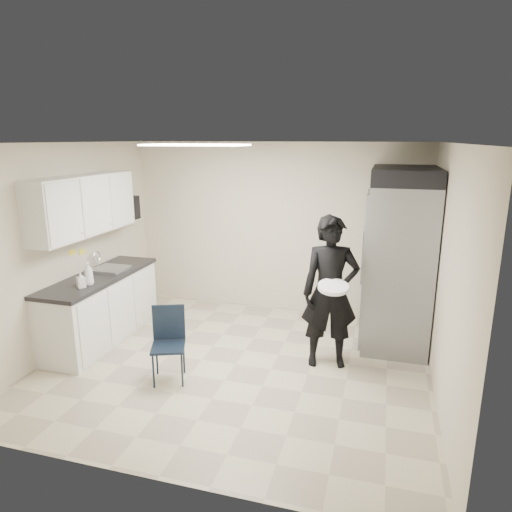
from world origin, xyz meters
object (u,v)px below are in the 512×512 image
(folding_chair, at_px, (168,347))
(man_tuxedo, at_px, (330,293))
(commercial_fridge, at_px, (399,265))
(lower_counter, at_px, (102,309))

(folding_chair, xyz_separation_m, man_tuxedo, (1.66, 0.88, 0.50))
(folding_chair, distance_m, man_tuxedo, 1.95)
(man_tuxedo, bearing_deg, commercial_fridge, 37.57)
(folding_chair, height_order, man_tuxedo, man_tuxedo)
(commercial_fridge, relative_size, man_tuxedo, 1.16)
(lower_counter, xyz_separation_m, folding_chair, (1.35, -0.75, -0.02))
(man_tuxedo, bearing_deg, lower_counter, 169.40)
(folding_chair, bearing_deg, lower_counter, 129.99)
(lower_counter, distance_m, folding_chair, 1.55)
(folding_chair, relative_size, man_tuxedo, 0.45)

